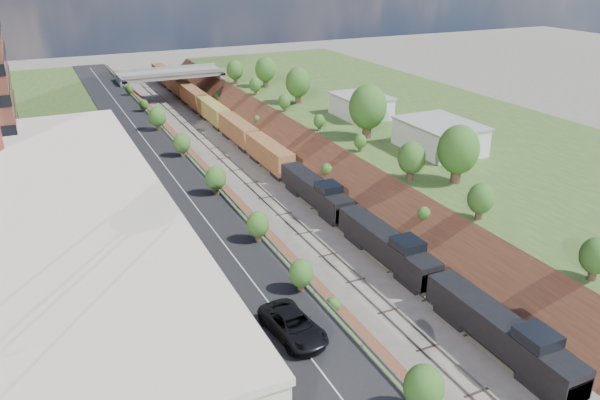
# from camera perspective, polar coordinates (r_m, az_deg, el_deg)

# --- Properties ---
(platform_left) EXTENTS (44.00, 180.00, 5.00)m
(platform_left) POSITION_cam_1_polar(r_m,az_deg,el_deg) (80.82, -24.70, -0.88)
(platform_left) COLOR #335824
(platform_left) RESTS_ON ground
(platform_right) EXTENTS (44.00, 180.00, 5.00)m
(platform_right) POSITION_cam_1_polar(r_m,az_deg,el_deg) (103.01, 14.68, 5.37)
(platform_right) COLOR #335824
(platform_right) RESTS_ON ground
(embankment_left) EXTENTS (10.00, 180.00, 10.00)m
(embankment_left) POSITION_cam_1_polar(r_m,az_deg,el_deg) (84.13, -9.48, 0.06)
(embankment_left) COLOR brown
(embankment_left) RESTS_ON ground
(embankment_right) EXTENTS (10.00, 180.00, 10.00)m
(embankment_right) POSITION_cam_1_polar(r_m,az_deg,el_deg) (91.86, 3.79, 2.31)
(embankment_right) COLOR brown
(embankment_right) RESTS_ON ground
(rail_left_track) EXTENTS (1.58, 180.00, 0.18)m
(rail_left_track) POSITION_cam_1_polar(r_m,az_deg,el_deg) (86.47, -4.14, 1.03)
(rail_left_track) COLOR gray
(rail_left_track) RESTS_ON ground
(rail_right_track) EXTENTS (1.58, 180.00, 0.18)m
(rail_right_track) POSITION_cam_1_polar(r_m,az_deg,el_deg) (88.31, -1.00, 1.56)
(rail_right_track) COLOR gray
(rail_right_track) RESTS_ON ground
(road) EXTENTS (8.00, 180.00, 0.10)m
(road) POSITION_cam_1_polar(r_m,az_deg,el_deg) (81.36, -12.74, 2.81)
(road) COLOR black
(road) RESTS_ON platform_left
(guardrail) EXTENTS (0.10, 171.00, 0.70)m
(guardrail) POSITION_cam_1_polar(r_m,az_deg,el_deg) (81.89, -9.95, 3.54)
(guardrail) COLOR #99999E
(guardrail) RESTS_ON platform_left
(commercial_building) EXTENTS (14.30, 62.30, 7.00)m
(commercial_building) POSITION_cam_1_polar(r_m,az_deg,el_deg) (58.25, -20.01, -2.58)
(commercial_building) COLOR brown
(commercial_building) RESTS_ON platform_left
(overpass) EXTENTS (24.50, 8.30, 7.40)m
(overpass) POSITION_cam_1_polar(r_m,az_deg,el_deg) (143.20, -12.42, 11.38)
(overpass) COLOR gray
(overpass) RESTS_ON ground
(white_building_near) EXTENTS (9.00, 12.00, 4.00)m
(white_building_near) POSITION_cam_1_polar(r_m,az_deg,el_deg) (90.01, 13.43, 6.00)
(white_building_near) COLOR silver
(white_building_near) RESTS_ON platform_right
(white_building_far) EXTENTS (8.00, 10.00, 3.60)m
(white_building_far) POSITION_cam_1_polar(r_m,az_deg,el_deg) (107.22, 5.96, 9.06)
(white_building_far) COLOR silver
(white_building_far) RESTS_ON platform_right
(tree_right_large) EXTENTS (5.25, 5.25, 7.61)m
(tree_right_large) POSITION_cam_1_polar(r_m,az_deg,el_deg) (76.52, 15.20, 4.73)
(tree_right_large) COLOR #473323
(tree_right_large) RESTS_ON platform_right
(tree_left_crest) EXTENTS (2.45, 2.45, 3.55)m
(tree_left_crest) POSITION_cam_1_polar(r_m,az_deg,el_deg) (47.25, 2.94, -9.31)
(tree_left_crest) COLOR #473323
(tree_left_crest) RESTS_ON platform_left
(freight_train) EXTENTS (2.82, 144.28, 4.55)m
(freight_train) POSITION_cam_1_polar(r_m,az_deg,el_deg) (107.22, -5.92, 6.66)
(freight_train) COLOR black
(freight_train) RESTS_ON ground
(suv) EXTENTS (3.80, 7.03, 1.87)m
(suv) POSITION_cam_1_polar(r_m,az_deg,el_deg) (45.60, -0.68, -12.11)
(suv) COLOR black
(suv) RESTS_ON road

